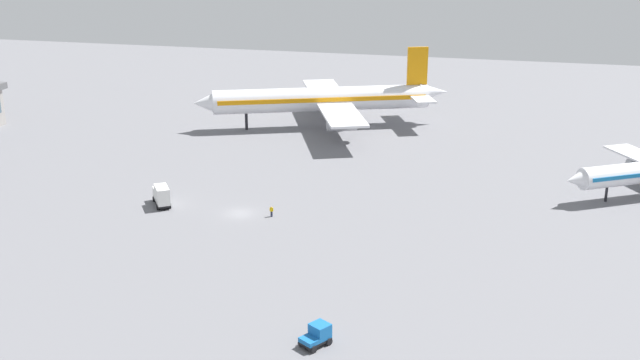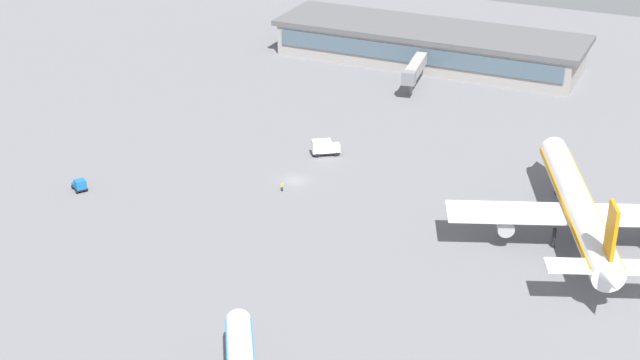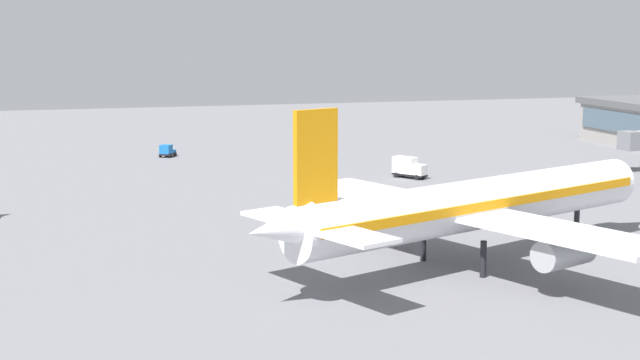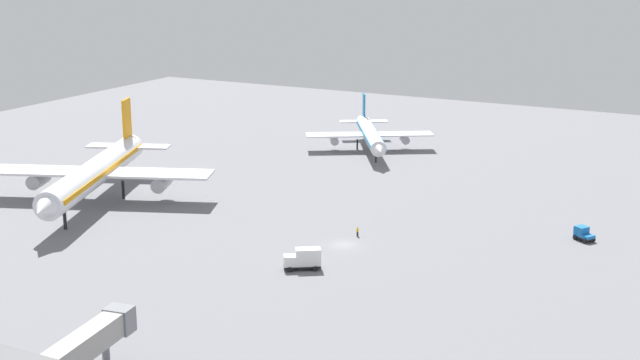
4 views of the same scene
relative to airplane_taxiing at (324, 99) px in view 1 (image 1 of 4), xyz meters
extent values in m
plane|color=slate|center=(52.75, -0.60, -6.06)|extent=(288.00, 288.00, 0.00)
cone|color=white|center=(37.01, 49.19, -1.83)|extent=(4.69, 4.75, 3.35)
cylinder|color=#A5A8AD|center=(20.06, 60.77, -3.42)|extent=(3.81, 4.57, 1.94)
cylinder|color=black|center=(33.98, 54.21, -4.83)|extent=(0.42, 0.42, 2.47)
cylinder|color=white|center=(0.23, -0.57, 0.00)|extent=(21.88, 44.50, 5.05)
cone|color=white|center=(9.39, -23.28, 0.00)|extent=(6.34, 6.48, 4.80)
cone|color=white|center=(-8.93, 22.14, 0.76)|extent=(6.11, 7.37, 4.04)
cube|color=orange|center=(0.23, -0.57, 0.38)|extent=(21.28, 42.84, 0.91)
cube|color=white|center=(-0.63, 1.56, -0.50)|extent=(43.23, 23.15, 0.45)
cylinder|color=#A5A8AD|center=(10.70, 6.14, -2.27)|extent=(4.81, 6.58, 2.78)
cylinder|color=#A5A8AD|center=(-11.97, -3.01, -2.27)|extent=(4.81, 6.58, 2.78)
cube|color=white|center=(-7.51, 18.61, 0.51)|extent=(17.73, 10.35, 0.36)
cube|color=orange|center=(-7.51, 18.61, 6.57)|extent=(2.16, 4.29, 8.09)
cylinder|color=black|center=(6.24, -15.48, -4.29)|extent=(0.61, 0.61, 3.54)
cylinder|color=black|center=(2.60, 4.35, -4.29)|extent=(0.61, 0.61, 3.54)
cylinder|color=black|center=(-4.90, 1.33, -4.29)|extent=(0.61, 0.61, 3.54)
cube|color=black|center=(52.24, -13.80, -5.51)|extent=(5.71, 4.70, 0.30)
cube|color=white|center=(50.66, -14.86, -4.56)|extent=(2.55, 2.58, 1.60)
cube|color=#3F596B|center=(49.99, -15.31, -4.24)|extent=(0.96, 1.37, 0.90)
cube|color=white|center=(52.99, -13.30, -4.06)|extent=(4.21, 3.69, 2.60)
cylinder|color=black|center=(51.14, -15.68, -5.66)|extent=(0.83, 0.69, 0.80)
cylinder|color=black|center=(50.09, -14.10, -5.66)|extent=(0.83, 0.69, 0.80)
cylinder|color=black|center=(54.40, -13.50, -5.66)|extent=(0.83, 0.69, 0.80)
cylinder|color=black|center=(53.34, -11.92, -5.66)|extent=(0.83, 0.69, 0.80)
cube|color=black|center=(87.38, 19.96, -5.51)|extent=(3.72, 3.33, 0.30)
cube|color=#1966B2|center=(86.79, 20.33, -4.56)|extent=(2.54, 2.57, 1.60)
cube|color=#3F596B|center=(86.11, 20.77, -4.24)|extent=(0.93, 1.39, 0.90)
cube|color=#1966B2|center=(88.14, 19.47, -5.11)|extent=(2.21, 2.36, 0.50)
cylinder|color=black|center=(85.93, 19.76, -5.66)|extent=(0.84, 0.69, 0.80)
cylinder|color=black|center=(86.95, 21.36, -5.66)|extent=(0.84, 0.69, 0.80)
cylinder|color=black|center=(87.81, 18.55, -5.66)|extent=(0.84, 0.69, 0.80)
cylinder|color=black|center=(88.84, 20.15, -5.66)|extent=(0.84, 0.69, 0.80)
cylinder|color=#1E2338|center=(52.90, 4.46, -5.64)|extent=(0.33, 0.33, 0.85)
cylinder|color=yellow|center=(52.90, 4.46, -4.91)|extent=(0.39, 0.39, 0.60)
sphere|color=tan|center=(52.90, 4.46, -4.50)|extent=(0.22, 0.22, 0.22)
cylinder|color=yellow|center=(52.89, 4.70, -4.91)|extent=(0.10, 0.10, 0.54)
cylinder|color=yellow|center=(52.90, 4.22, -4.91)|extent=(0.10, 0.10, 0.54)
camera|label=1|loc=(157.60, 37.73, 37.36)|focal=43.72mm
camera|label=2|loc=(-18.67, 142.71, 71.23)|focal=52.40mm
camera|label=3|loc=(-82.97, 40.05, 17.42)|focal=52.17mm
camera|label=4|loc=(113.47, -124.90, 41.46)|focal=49.81mm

